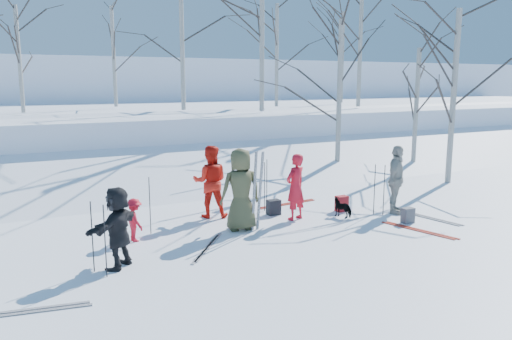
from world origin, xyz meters
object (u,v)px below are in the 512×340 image
skier_redor_behind (210,182)px  backpack_dark (274,207)px  dog (343,207)px  skier_red_north (295,187)px  skier_olive_center (241,190)px  skier_cream_east (396,180)px  backpack_grey (408,215)px  skier_red_seated (135,220)px  backpack_red (342,204)px  skier_grey_west (118,227)px

skier_redor_behind → backpack_dark: size_ratio=4.67×
dog → skier_red_north: bearing=-36.6°
skier_olive_center → backpack_dark: size_ratio=4.89×
skier_cream_east → dog: 1.63m
dog → skier_cream_east: bearing=145.1°
skier_olive_center → skier_red_north: (1.62, 0.18, -0.13)m
skier_cream_east → backpack_dark: (-2.96, 1.34, -0.71)m
skier_olive_center → backpack_grey: size_ratio=5.14×
skier_red_seated → skier_cream_east: size_ratio=0.53×
skier_redor_behind → dog: bearing=176.7°
skier_olive_center → skier_red_north: size_ratio=1.15×
skier_redor_behind → dog: (3.07, -1.55, -0.69)m
backpack_red → backpack_grey: 1.84m
skier_red_north → skier_redor_behind: size_ratio=0.91×
skier_redor_behind → backpack_grey: (4.16, -2.76, -0.74)m
skier_olive_center → skier_grey_west: size_ratio=1.25×
skier_olive_center → backpack_dark: bearing=-140.4°
dog → backpack_grey: size_ratio=1.53×
backpack_red → backpack_grey: bearing=-64.9°
backpack_dark → backpack_red: bearing=-16.1°
skier_redor_behind → skier_cream_east: skier_redor_behind is taller
skier_grey_west → backpack_grey: bearing=132.5°
skier_grey_west → backpack_dark: 4.89m
skier_redor_behind → skier_olive_center: bearing=122.0°
skier_red_north → skier_grey_west: 4.90m
backpack_red → backpack_dark: bearing=163.9°
skier_grey_west → backpack_red: skier_grey_west is taller
skier_red_seated → skier_grey_west: size_ratio=0.61×
skier_red_north → skier_cream_east: (2.69, -0.70, 0.07)m
skier_red_seated → dog: bearing=-105.3°
skier_cream_east → backpack_red: (-1.14, 0.82, -0.70)m
skier_red_seated → dog: skier_red_seated is taller
skier_redor_behind → skier_cream_east: size_ratio=1.03×
skier_cream_east → backpack_red: 1.57m
skier_red_north → skier_red_seated: bearing=-19.9°
skier_olive_center → skier_red_north: skier_olive_center is taller
skier_red_seated → skier_cream_east: (6.76, -0.80, 0.43)m
skier_redor_behind → backpack_red: skier_redor_behind is taller
backpack_grey → backpack_dark: 3.41m
skier_red_north → backpack_red: (1.55, 0.11, -0.64)m
skier_olive_center → skier_redor_behind: bearing=-73.4°
skier_grey_west → backpack_grey: 7.08m
skier_red_seated → dog: (5.31, -0.45, -0.24)m
dog → backpack_dark: bearing=-54.2°
skier_grey_west → backpack_red: 6.45m
skier_cream_east → backpack_grey: bearing=-147.0°
skier_grey_west → skier_redor_behind: bearing=175.5°
skier_red_north → backpack_red: size_ratio=4.03×
skier_redor_behind → backpack_dark: bearing=-176.3°
backpack_dark → skier_red_north: bearing=-66.9°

